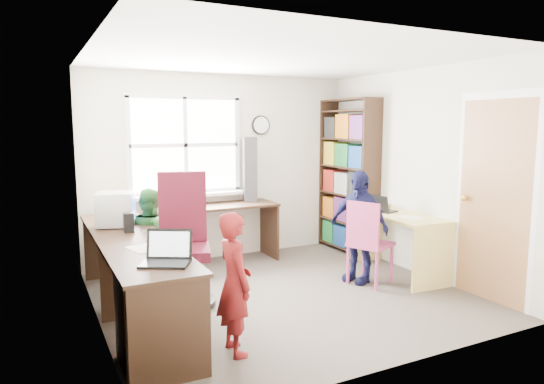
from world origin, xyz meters
The scene contains 19 objects.
room centered at (0.01, 0.10, 1.22)m, with size 3.64×3.44×2.44m.
l_desk centered at (-1.31, -0.28, 0.46)m, with size 2.38×2.95×0.75m.
right_desk centered at (1.54, 0.03, 0.53)m, with size 0.65×1.29×0.72m.
bookshelf centered at (1.65, 1.19, 1.00)m, with size 0.30×1.02×2.10m.
swivel_chair centered at (-0.97, 0.26, 0.55)m, with size 0.74×0.74×1.29m.
wooden_chair centered at (0.97, -0.13, 0.51)m, with size 0.53×0.53×0.94m.
crt_monitor centered at (-1.53, 0.65, 0.92)m, with size 0.43×0.40×0.34m.
laptop_left centered at (-1.41, -0.84, 0.81)m, with size 0.44×0.41×0.23m.
laptop_right centered at (1.44, 0.23, 0.77)m, with size 0.32×0.36×0.21m.
speaker_a centered at (-1.47, 0.33, 0.84)m, with size 0.10×0.10×0.18m.
speaker_b centered at (-1.45, 0.82, 0.84)m, with size 0.10×0.10×0.19m.
cd_tower centered at (0.30, 1.50, 1.17)m, with size 0.20×0.19×0.85m.
game_box centered at (1.50, 0.46, 0.76)m, with size 0.32×0.32×0.06m.
paper_a centered at (-1.48, -0.36, 0.75)m, with size 0.27×0.33×0.00m.
paper_b centered at (1.49, -0.22, 0.73)m, with size 0.21×0.29×0.00m.
potted_plant centered at (-0.53, 1.41, 0.89)m, with size 0.16×0.13×0.29m, color #2A6933.
person_red centered at (-0.93, -0.96, 0.55)m, with size 0.40×0.27×1.11m, color maroon.
person_green centered at (-1.17, 0.72, 0.55)m, with size 0.54×0.42×1.11m, color #327F34.
person_navy centered at (0.97, 0.03, 0.63)m, with size 0.74×0.31×1.26m, color #12143A.
Camera 1 is at (-2.28, -4.27, 1.75)m, focal length 32.00 mm.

